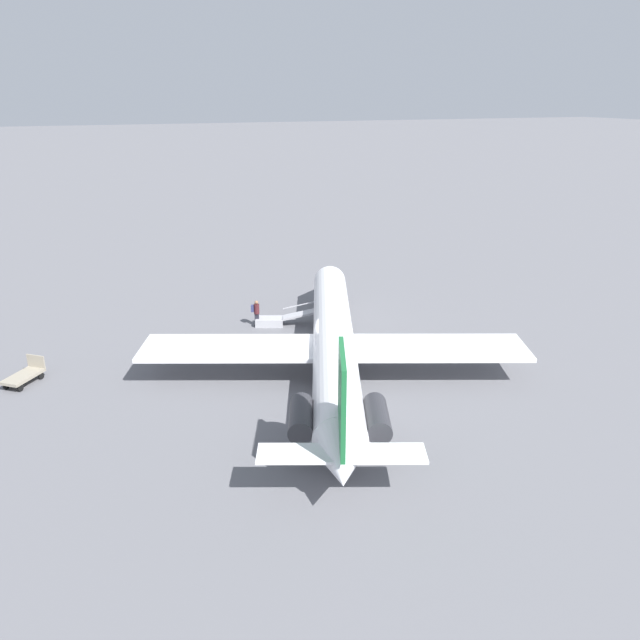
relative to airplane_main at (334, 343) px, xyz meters
The scene contains 5 objects.
ground_plane 1.94m from the airplane_main, 21.34° to the right, with size 600.00×600.00×0.00m, color slate.
airplane_main is the anchor object (origin of this frame).
boarding_stairs 8.41m from the airplane_main, ahead, with size 2.39×4.11×1.54m.
passenger 8.87m from the airplane_main, 12.50° to the left, with size 0.44×0.57×1.74m.
luggage_cart 16.49m from the airplane_main, 73.13° to the left, with size 2.40×2.23×1.22m.
Camera 1 is at (-29.60, 12.50, 14.49)m, focal length 35.00 mm.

